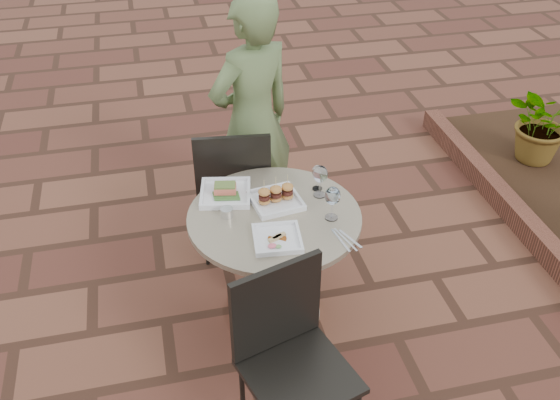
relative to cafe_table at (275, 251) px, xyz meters
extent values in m
plane|color=brown|center=(0.21, 0.09, -0.48)|extent=(60.00, 60.00, 0.00)
cylinder|color=gray|center=(0.00, 0.00, -0.46)|extent=(0.52, 0.52, 0.04)
cylinder|color=gray|center=(0.00, 0.00, -0.13)|extent=(0.08, 0.08, 0.70)
cylinder|color=tan|center=(0.00, 0.00, 0.23)|extent=(0.90, 0.90, 0.03)
cube|color=black|center=(-0.11, 0.69, -0.03)|extent=(0.49, 0.49, 0.03)
cube|color=black|center=(-0.13, 0.50, 0.22)|extent=(0.44, 0.08, 0.46)
cylinder|color=black|center=(0.10, 0.86, -0.26)|extent=(0.02, 0.02, 0.44)
cylinder|color=black|center=(-0.28, 0.91, -0.26)|extent=(0.02, 0.02, 0.44)
cylinder|color=black|center=(0.06, 0.48, -0.26)|extent=(0.02, 0.02, 0.44)
cylinder|color=black|center=(-0.32, 0.53, -0.26)|extent=(0.02, 0.02, 0.44)
cube|color=black|center=(-0.07, -0.80, -0.03)|extent=(0.55, 0.55, 0.03)
cube|color=black|center=(-0.13, -0.61, 0.22)|extent=(0.43, 0.16, 0.46)
cylinder|color=black|center=(-0.31, -0.67, -0.26)|extent=(0.02, 0.02, 0.44)
cylinder|color=black|center=(0.06, -0.56, -0.26)|extent=(0.02, 0.02, 0.44)
imported|color=#506437|center=(0.05, 0.84, 0.33)|extent=(0.70, 0.60, 1.63)
cube|color=white|center=(-0.22, 0.23, 0.25)|extent=(0.31, 0.31, 0.01)
cube|color=#EF6C54|center=(-0.22, 0.23, 0.29)|extent=(0.13, 0.10, 0.04)
cube|color=#51652D|center=(-0.22, 0.23, 0.31)|extent=(0.12, 0.09, 0.01)
cube|color=white|center=(0.03, 0.10, 0.25)|extent=(0.28, 0.28, 0.01)
cube|color=white|center=(-0.03, -0.20, 0.25)|extent=(0.25, 0.25, 0.01)
ellipsoid|color=#E65F76|center=(-0.07, -0.26, 0.27)|extent=(0.04, 0.03, 0.02)
cylinder|color=white|center=(0.28, -0.09, 0.25)|extent=(0.07, 0.07, 0.00)
cylinder|color=white|center=(0.28, -0.09, 0.29)|extent=(0.01, 0.01, 0.08)
ellipsoid|color=white|center=(0.28, -0.09, 0.38)|extent=(0.08, 0.08, 0.10)
cylinder|color=white|center=(0.28, -0.09, 0.38)|extent=(0.06, 0.06, 0.04)
cylinder|color=white|center=(0.28, 0.12, 0.25)|extent=(0.07, 0.07, 0.00)
cylinder|color=white|center=(0.28, 0.12, 0.29)|extent=(0.01, 0.01, 0.08)
ellipsoid|color=white|center=(0.28, 0.12, 0.38)|extent=(0.08, 0.08, 0.10)
cylinder|color=white|center=(0.28, 0.18, 0.25)|extent=(0.05, 0.05, 0.00)
cylinder|color=white|center=(0.28, 0.18, 0.28)|extent=(0.01, 0.01, 0.07)
ellipsoid|color=white|center=(0.28, 0.18, 0.36)|extent=(0.06, 0.06, 0.08)
cylinder|color=silver|center=(-0.24, 0.04, 0.27)|extent=(0.07, 0.07, 0.05)
cube|color=brown|center=(1.81, 0.39, -0.41)|extent=(0.12, 3.00, 0.15)
imported|color=#33662D|center=(2.35, 1.13, -0.10)|extent=(0.67, 0.61, 0.64)
camera|label=1|loc=(-0.55, -2.49, 2.19)|focal=40.00mm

